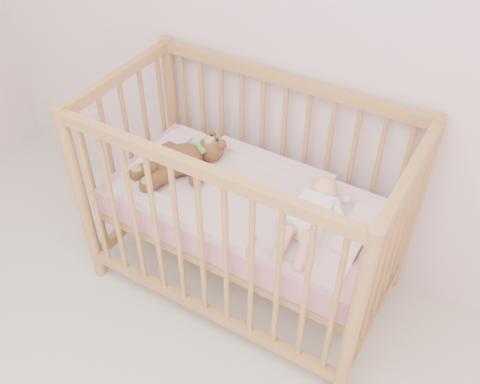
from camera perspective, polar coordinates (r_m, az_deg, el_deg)
The scene contains 5 objects.
crib at distance 2.38m, azimuth 0.61°, elevation -1.47°, with size 1.36×0.76×1.00m, color #B87F4E, non-canonical shape.
mattress at distance 2.39m, azimuth 0.61°, elevation -1.73°, with size 1.22×0.62×0.13m, color #C57B89.
blanket at distance 2.34m, azimuth 0.62°, elevation -0.40°, with size 1.10×0.58×0.06m, color pink, non-canonical shape.
baby at distance 2.18m, azimuth 7.63°, elevation -2.10°, with size 0.25×0.53×0.13m, color white, non-canonical shape.
teddy_bear at distance 2.42m, azimuth -6.48°, elevation 3.55°, with size 0.34×0.49×0.14m, color brown, non-canonical shape.
Camera 1 is at (0.76, 0.09, 2.13)m, focal length 40.00 mm.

